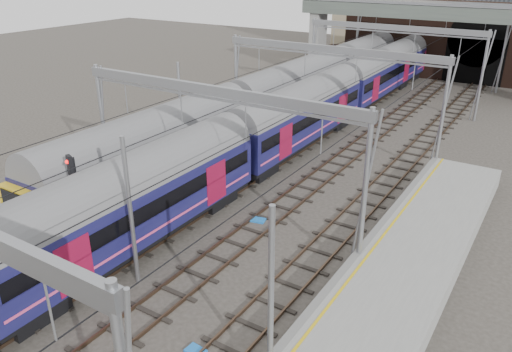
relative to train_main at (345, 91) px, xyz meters
The scene contains 12 objects.
ground 30.19m from the train_main, 86.19° to the right, with size 160.00×160.00×0.00m, color #38332D.
platform_left 28.77m from the train_main, 106.56° to the right, with size 4.32×55.00×1.12m.
tracks 15.36m from the train_main, 82.41° to the right, with size 14.40×80.00×0.22m.
overhead_line 9.61m from the train_main, 76.79° to the right, with size 16.80×80.00×8.00m.
retaining_wall 22.25m from the train_main, 81.18° to the left, with size 28.00×2.75×9.00m.
overbridge 16.77m from the train_main, 82.87° to the left, with size 28.00×3.00×9.25m.
train_main is the anchor object (origin of this frame).
train_second 7.66m from the train_main, 121.49° to the left, with size 3.12×71.94×5.25m.
signal_near_left 27.92m from the train_main, 93.36° to the right, with size 0.42×0.49×5.39m.
equip_cover_a 23.54m from the train_main, 90.84° to the right, with size 0.93×0.66×0.11m, color blue.
equip_cover_b 20.75m from the train_main, 79.93° to the right, with size 0.82×0.58×0.10m, color blue.
equip_cover_c 31.04m from the train_main, 76.86° to the right, with size 0.75×0.53×0.09m, color blue.
Camera 1 is at (14.68, -11.12, 13.57)m, focal length 35.00 mm.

